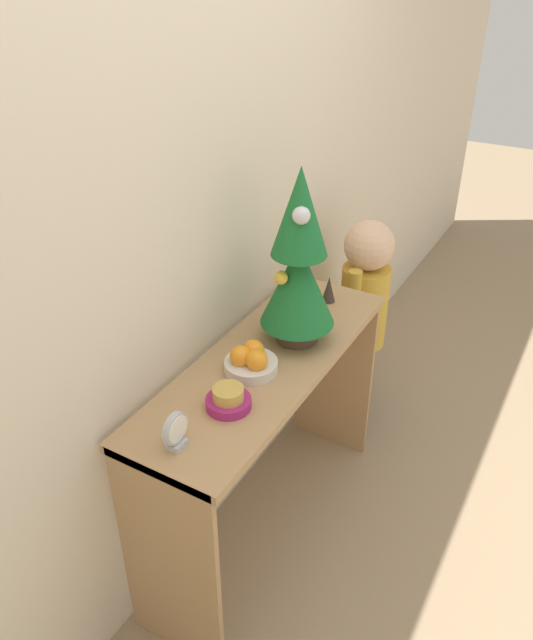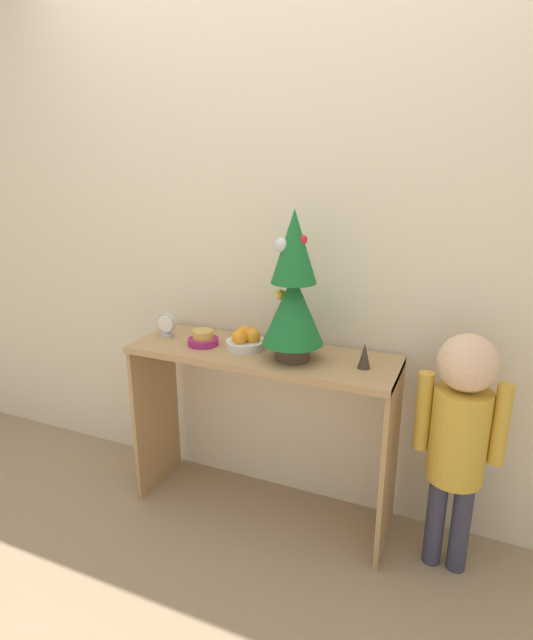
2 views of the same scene
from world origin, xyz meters
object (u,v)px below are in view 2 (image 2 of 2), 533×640
fruit_bowl (245,340)px  figurine (364,356)px  child_figure (460,426)px  desk_clock (166,326)px  mini_tree (293,290)px  singing_bowl (203,339)px

fruit_bowl → figurine: figurine is taller
fruit_bowl → child_figure: (0.91, -0.03, -0.21)m
fruit_bowl → figurine: size_ratio=1.66×
desk_clock → figurine: bearing=-0.9°
figurine → desk_clock: bearing=179.1°
mini_tree → singing_bowl: mini_tree is taller
fruit_bowl → desk_clock: 0.41m
mini_tree → figurine: mini_tree is taller
singing_bowl → child_figure: (1.11, 0.00, -0.20)m
desk_clock → child_figure: child_figure is taller
desk_clock → mini_tree: bearing=-2.9°
mini_tree → desk_clock: size_ratio=5.42×
child_figure → desk_clock: bearing=178.9°
singing_bowl → figurine: bearing=1.1°
figurine → child_figure: 0.44m
fruit_bowl → child_figure: child_figure is taller
figurine → mini_tree: bearing=-176.7°
fruit_bowl → desk_clock: (-0.41, -0.01, 0.02)m
singing_bowl → desk_clock: desk_clock is taller
mini_tree → fruit_bowl: mini_tree is taller
fruit_bowl → figurine: 0.54m
fruit_bowl → singing_bowl: fruit_bowl is taller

